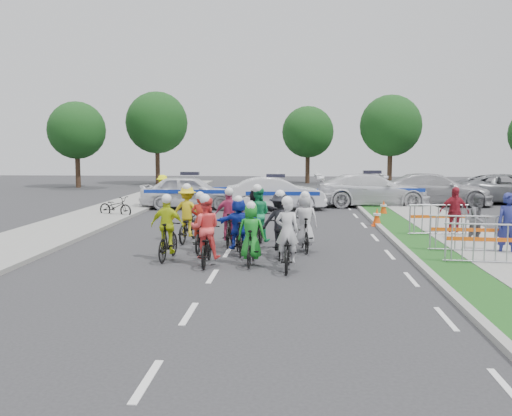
# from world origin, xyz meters

# --- Properties ---
(ground) EXTENTS (90.00, 90.00, 0.00)m
(ground) POSITION_xyz_m (0.00, 0.00, 0.00)
(ground) COLOR #28282B
(ground) RESTS_ON ground
(curb_right) EXTENTS (0.20, 60.00, 0.12)m
(curb_right) POSITION_xyz_m (5.10, 5.00, 0.06)
(curb_right) COLOR gray
(curb_right) RESTS_ON ground
(grass_strip) EXTENTS (1.20, 60.00, 0.11)m
(grass_strip) POSITION_xyz_m (5.80, 5.00, 0.06)
(grass_strip) COLOR #184B18
(grass_strip) RESTS_ON ground
(sidewalk_right) EXTENTS (2.40, 60.00, 0.13)m
(sidewalk_right) POSITION_xyz_m (7.60, 5.00, 0.07)
(sidewalk_right) COLOR gray
(sidewalk_right) RESTS_ON ground
(sidewalk_left) EXTENTS (3.00, 60.00, 0.13)m
(sidewalk_left) POSITION_xyz_m (-6.50, 5.00, 0.07)
(sidewalk_left) COLOR gray
(sidewalk_left) RESTS_ON ground
(rider_0) EXTENTS (0.68, 1.82, 1.84)m
(rider_0) POSITION_xyz_m (1.74, 0.87, 0.61)
(rider_0) COLOR black
(rider_0) RESTS_ON ground
(rider_1) EXTENTS (0.71, 1.59, 1.66)m
(rider_1) POSITION_xyz_m (0.82, 1.34, 0.65)
(rider_1) COLOR black
(rider_1) RESTS_ON ground
(rider_2) EXTENTS (0.79, 1.84, 1.85)m
(rider_2) POSITION_xyz_m (-0.36, 1.31, 0.69)
(rider_2) COLOR black
(rider_2) RESTS_ON ground
(rider_3) EXTENTS (0.92, 1.73, 1.79)m
(rider_3) POSITION_xyz_m (-1.47, 1.87, 0.69)
(rider_3) COLOR black
(rider_3) RESTS_ON ground
(rider_4) EXTENTS (1.04, 1.84, 1.86)m
(rider_4) POSITION_xyz_m (1.52, 2.57, 0.72)
(rider_4) COLOR black
(rider_4) RESTS_ON ground
(rider_5) EXTENTS (1.39, 1.66, 1.68)m
(rider_5) POSITION_xyz_m (0.35, 2.75, 0.72)
(rider_5) COLOR black
(rider_5) RESTS_ON ground
(rider_6) EXTENTS (0.63, 1.73, 1.75)m
(rider_6) POSITION_xyz_m (-0.80, 3.24, 0.58)
(rider_6) COLOR black
(rider_6) RESTS_ON ground
(rider_7) EXTENTS (0.78, 1.72, 1.76)m
(rider_7) POSITION_xyz_m (2.22, 3.43, 0.69)
(rider_7) COLOR black
(rider_7) RESTS_ON ground
(rider_8) EXTENTS (0.85, 1.93, 1.92)m
(rider_8) POSITION_xyz_m (0.80, 4.01, 0.71)
(rider_8) COLOR black
(rider_8) RESTS_ON ground
(rider_9) EXTENTS (0.91, 1.72, 1.81)m
(rider_9) POSITION_xyz_m (-0.06, 4.15, 0.70)
(rider_9) COLOR black
(rider_9) RESTS_ON ground
(rider_10) EXTENTS (1.10, 1.90, 1.88)m
(rider_10) POSITION_xyz_m (-1.49, 4.83, 0.73)
(rider_10) COLOR black
(rider_10) RESTS_ON ground
(rider_11) EXTENTS (1.47, 1.75, 1.78)m
(rider_11) POSITION_xyz_m (0.68, 5.18, 0.75)
(rider_11) COLOR black
(rider_11) RESTS_ON ground
(police_car_0) EXTENTS (4.91, 2.19, 1.64)m
(police_car_0) POSITION_xyz_m (-3.18, 14.52, 0.82)
(police_car_0) COLOR silver
(police_car_0) RESTS_ON ground
(police_car_1) EXTENTS (4.89, 2.17, 1.56)m
(police_car_1) POSITION_xyz_m (1.02, 14.25, 0.78)
(police_car_1) COLOR silver
(police_car_1) RESTS_ON ground
(police_car_2) EXTENTS (5.82, 2.52, 1.67)m
(police_car_2) POSITION_xyz_m (5.83, 16.02, 0.83)
(police_car_2) COLOR silver
(police_car_2) RESTS_ON ground
(civilian_sedan) EXTENTS (5.81, 2.74, 1.64)m
(civilian_sedan) POSITION_xyz_m (9.15, 16.80, 0.82)
(civilian_sedan) COLOR #A3A2A7
(civilian_sedan) RESTS_ON ground
(civilian_suv) EXTENTS (5.78, 2.88, 1.57)m
(civilian_suv) POSITION_xyz_m (13.30, 18.00, 0.79)
(civilian_suv) COLOR slate
(civilian_suv) RESTS_ON ground
(spectator_0) EXTENTS (0.67, 0.46, 1.78)m
(spectator_0) POSITION_xyz_m (7.81, 2.96, 0.89)
(spectator_0) COLOR navy
(spectator_0) RESTS_ON ground
(spectator_1) EXTENTS (0.95, 0.87, 1.58)m
(spectator_1) POSITION_xyz_m (7.65, 4.94, 0.79)
(spectator_1) COLOR #57585C
(spectator_1) RESTS_ON ground
(spectator_2) EXTENTS (1.03, 0.51, 1.70)m
(spectator_2) POSITION_xyz_m (7.24, 6.24, 0.85)
(spectator_2) COLOR maroon
(spectator_2) RESTS_ON ground
(marshal_hiviz) EXTENTS (1.18, 0.86, 1.64)m
(marshal_hiviz) POSITION_xyz_m (-4.55, 14.54, 0.82)
(marshal_hiviz) COLOR #F5FF0D
(marshal_hiviz) RESTS_ON ground
(barrier_0) EXTENTS (2.04, 0.71, 1.12)m
(barrier_0) POSITION_xyz_m (6.70, 1.47, 0.56)
(barrier_0) COLOR #A5A8AD
(barrier_0) RESTS_ON ground
(barrier_1) EXTENTS (2.03, 0.63, 1.12)m
(barrier_1) POSITION_xyz_m (6.70, 3.13, 0.56)
(barrier_1) COLOR #A5A8AD
(barrier_1) RESTS_ON ground
(barrier_2) EXTENTS (2.04, 0.69, 1.12)m
(barrier_2) POSITION_xyz_m (6.70, 6.16, 0.56)
(barrier_2) COLOR #A5A8AD
(barrier_2) RESTS_ON ground
(cone_0) EXTENTS (0.40, 0.40, 0.70)m
(cone_0) POSITION_xyz_m (5.07, 8.85, 0.34)
(cone_0) COLOR #F24C0C
(cone_0) RESTS_ON ground
(cone_1) EXTENTS (0.40, 0.40, 0.70)m
(cone_1) POSITION_xyz_m (5.84, 12.17, 0.34)
(cone_1) COLOR #F24C0C
(cone_1) RESTS_ON ground
(parked_bike) EXTENTS (1.79, 1.18, 0.89)m
(parked_bike) POSITION_xyz_m (-5.80, 10.99, 0.45)
(parked_bike) COLOR black
(parked_bike) RESTS_ON ground
(tree_0) EXTENTS (4.20, 4.20, 6.30)m
(tree_0) POSITION_xyz_m (-14.00, 28.00, 4.19)
(tree_0) COLOR #382619
(tree_0) RESTS_ON ground
(tree_1) EXTENTS (4.55, 4.55, 6.82)m
(tree_1) POSITION_xyz_m (9.00, 30.00, 4.54)
(tree_1) COLOR #382619
(tree_1) RESTS_ON ground
(tree_3) EXTENTS (4.90, 4.90, 7.35)m
(tree_3) POSITION_xyz_m (-9.00, 32.00, 4.89)
(tree_3) COLOR #382619
(tree_3) RESTS_ON ground
(tree_4) EXTENTS (4.20, 4.20, 6.30)m
(tree_4) POSITION_xyz_m (3.00, 34.00, 4.19)
(tree_4) COLOR #382619
(tree_4) RESTS_ON ground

